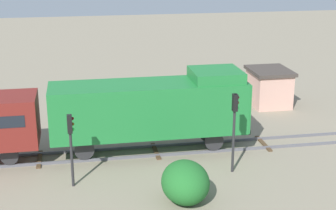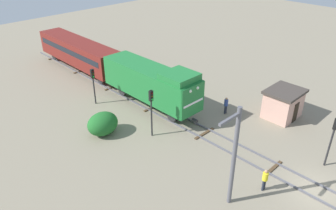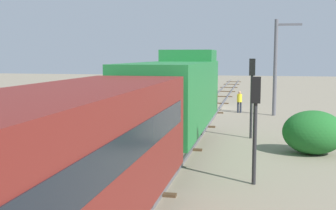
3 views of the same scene
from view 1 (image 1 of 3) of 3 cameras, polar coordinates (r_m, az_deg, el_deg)
name	(u,v)px [view 1 (image 1 of 3)]	position (r m, az deg, el deg)	size (l,w,h in m)	color
locomotive	(153,107)	(29.11, -1.73, -0.19)	(2.90, 11.60, 4.60)	#1E7233
traffic_signal_mid	(234,119)	(26.71, 7.38, -1.50)	(0.32, 0.34, 4.30)	#262628
traffic_signal_far	(71,137)	(25.47, -10.73, -3.50)	(0.32, 0.34, 3.75)	#262628
worker_by_signal	(229,108)	(34.82, 6.82, -0.37)	(0.38, 0.38, 1.70)	#262B38
relay_hut	(269,87)	(38.99, 11.13, 1.98)	(3.50, 2.90, 2.74)	#D19E8C
bush_near	(185,182)	(24.19, 1.93, -8.55)	(2.75, 2.25, 2.00)	#1F6226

